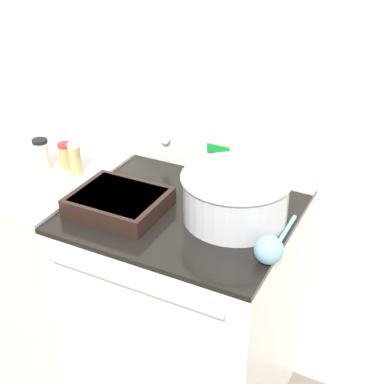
# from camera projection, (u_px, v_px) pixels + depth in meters

# --- Properties ---
(kitchen_wall) EXTENTS (8.00, 0.05, 2.50)m
(kitchen_wall) POSITION_uv_depth(u_px,v_px,m) (230.00, 94.00, 1.97)
(kitchen_wall) COLOR silver
(kitchen_wall) RESTS_ON ground_plane
(stove_range) EXTENTS (0.74, 0.69, 0.96)m
(stove_range) POSITION_uv_depth(u_px,v_px,m) (185.00, 313.00, 2.07)
(stove_range) COLOR white
(stove_range) RESTS_ON ground_plane
(control_panel) EXTENTS (0.74, 0.07, 0.19)m
(control_panel) POSITION_uv_depth(u_px,v_px,m) (222.00, 148.00, 2.02)
(control_panel) COLOR white
(control_panel) RESTS_ON stove_range
(side_counter) EXTENTS (0.46, 0.66, 0.97)m
(side_counter) POSITION_uv_depth(u_px,v_px,m) (61.00, 269.00, 2.30)
(side_counter) COLOR silver
(side_counter) RESTS_ON ground_plane
(mixing_bowl) EXTENTS (0.36, 0.36, 0.16)m
(mixing_bowl) POSITION_uv_depth(u_px,v_px,m) (236.00, 195.00, 1.73)
(mixing_bowl) COLOR silver
(mixing_bowl) RESTS_ON stove_range
(casserole_dish) EXTENTS (0.30, 0.25, 0.06)m
(casserole_dish) POSITION_uv_depth(u_px,v_px,m) (119.00, 201.00, 1.80)
(casserole_dish) COLOR black
(casserole_dish) RESTS_ON stove_range
(ladle) EXTENTS (0.09, 0.31, 0.09)m
(ladle) POSITION_uv_depth(u_px,v_px,m) (270.00, 249.00, 1.55)
(ladle) COLOR #7AB2C6
(ladle) RESTS_ON stove_range
(spice_jar_white_cap) EXTENTS (0.05, 0.05, 0.12)m
(spice_jar_white_cap) POSITION_uv_depth(u_px,v_px,m) (75.00, 159.00, 1.99)
(spice_jar_white_cap) COLOR tan
(spice_jar_white_cap) RESTS_ON side_counter
(spice_jar_red_cap) EXTENTS (0.05, 0.05, 0.10)m
(spice_jar_red_cap) POSITION_uv_depth(u_px,v_px,m) (66.00, 156.00, 2.04)
(spice_jar_red_cap) COLOR tan
(spice_jar_red_cap) RESTS_ON side_counter
(spice_jar_black_cap) EXTENTS (0.06, 0.06, 0.12)m
(spice_jar_black_cap) POSITION_uv_depth(u_px,v_px,m) (42.00, 154.00, 2.03)
(spice_jar_black_cap) COLOR beige
(spice_jar_black_cap) RESTS_ON side_counter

